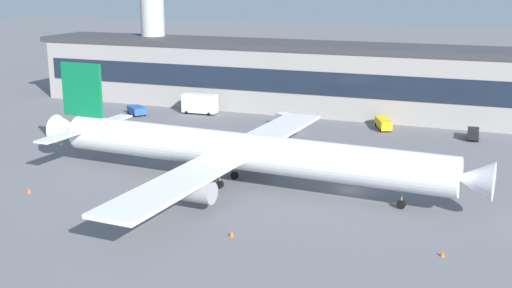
% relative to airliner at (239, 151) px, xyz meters
% --- Properties ---
extents(ground_plane, '(600.00, 600.00, 0.00)m').
position_rel_airliner_xyz_m(ground_plane, '(14.80, 3.35, -4.85)').
color(ground_plane, slate).
extents(terminal_building, '(166.72, 15.59, 14.26)m').
position_rel_airliner_xyz_m(terminal_building, '(14.80, 53.14, 2.30)').
color(terminal_building, '#9E9993').
rests_on(terminal_building, ground_plane).
extents(airliner, '(64.55, 55.78, 15.42)m').
position_rel_airliner_xyz_m(airliner, '(0.00, 0.00, 0.00)').
color(airliner, white).
rests_on(airliner, ground_plane).
extents(control_tower, '(10.44, 10.44, 34.69)m').
position_rel_airliner_xyz_m(control_tower, '(-44.88, 56.22, 16.62)').
color(control_tower, '#B7B7B2').
rests_on(control_tower, ground_plane).
extents(crew_van, '(5.50, 4.84, 2.55)m').
position_rel_airliner_xyz_m(crew_van, '(-4.88, 35.84, -3.39)').
color(crew_van, white).
rests_on(crew_van, ground_plane).
extents(pushback_tractor, '(5.36, 5.06, 1.75)m').
position_rel_airliner_xyz_m(pushback_tractor, '(-37.58, 35.61, -3.80)').
color(pushback_tractor, '#2651A5').
rests_on(pushback_tractor, ground_plane).
extents(follow_me_car, '(2.16, 4.47, 1.85)m').
position_rel_airliner_xyz_m(follow_me_car, '(28.45, 38.76, -3.76)').
color(follow_me_car, black).
rests_on(follow_me_car, ground_plane).
extents(belt_loader, '(4.24, 6.68, 1.95)m').
position_rel_airliner_xyz_m(belt_loader, '(12.33, 40.98, -3.70)').
color(belt_loader, yellow).
rests_on(belt_loader, ground_plane).
extents(catering_truck, '(7.28, 2.83, 4.15)m').
position_rel_airliner_xyz_m(catering_truck, '(-25.82, 41.40, -2.56)').
color(catering_truck, white).
rests_on(catering_truck, ground_plane).
extents(traffic_cone_0, '(0.48, 0.48, 0.61)m').
position_rel_airliner_xyz_m(traffic_cone_0, '(28.41, -14.27, -4.55)').
color(traffic_cone_0, '#F2590C').
rests_on(traffic_cone_0, ground_plane).
extents(traffic_cone_1, '(0.57, 0.57, 0.71)m').
position_rel_airliner_xyz_m(traffic_cone_1, '(-24.83, -13.03, -4.49)').
color(traffic_cone_1, '#F2590C').
rests_on(traffic_cone_1, ground_plane).
extents(traffic_cone_2, '(0.54, 0.54, 0.67)m').
position_rel_airliner_xyz_m(traffic_cone_2, '(6.16, -17.18, -4.51)').
color(traffic_cone_2, '#F2590C').
rests_on(traffic_cone_2, ground_plane).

